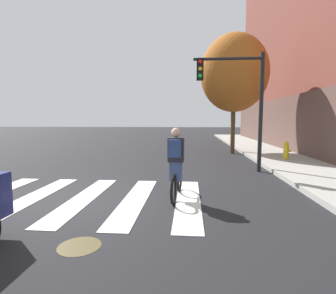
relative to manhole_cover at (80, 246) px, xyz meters
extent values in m
plane|color=black|center=(-0.99, 2.33, 0.00)|extent=(120.00, 120.00, 0.00)
cube|color=silver|center=(-2.14, 2.33, 0.00)|extent=(0.55, 3.73, 0.01)
cube|color=silver|center=(-0.89, 2.33, 0.00)|extent=(0.55, 3.73, 0.01)
cube|color=silver|center=(0.36, 2.33, 0.00)|extent=(0.55, 3.73, 0.01)
cube|color=silver|center=(1.60, 2.33, 0.00)|extent=(0.55, 3.73, 0.01)
cylinder|color=#473D1E|center=(0.00, 0.00, 0.00)|extent=(0.64, 0.64, 0.01)
torus|color=black|center=(1.28, 2.08, 0.33)|extent=(0.12, 0.66, 0.66)
torus|color=black|center=(1.37, 3.13, 0.33)|extent=(0.12, 0.66, 0.66)
cylinder|color=black|center=(1.32, 2.61, 0.61)|extent=(0.13, 0.89, 0.05)
cylinder|color=black|center=(1.31, 2.45, 0.68)|extent=(0.04, 0.04, 0.45)
cube|color=#384772|center=(1.31, 2.45, 0.73)|extent=(0.30, 0.22, 0.56)
cube|color=#26262D|center=(1.31, 2.45, 1.18)|extent=(0.38, 0.27, 0.56)
sphere|color=tan|center=(1.31, 2.45, 1.58)|extent=(0.22, 0.22, 0.22)
cube|color=navy|center=(1.29, 2.27, 1.23)|extent=(0.29, 0.18, 0.40)
cylinder|color=black|center=(4.13, 6.02, 2.10)|extent=(0.14, 0.14, 4.20)
cylinder|color=black|center=(2.93, 6.02, 4.00)|extent=(2.40, 0.10, 0.10)
cube|color=black|center=(1.97, 6.02, 3.65)|extent=(0.24, 0.20, 0.76)
sphere|color=red|center=(1.97, 5.91, 3.89)|extent=(0.14, 0.14, 0.14)
sphere|color=gold|center=(1.97, 5.91, 3.65)|extent=(0.14, 0.14, 0.14)
sphere|color=green|center=(1.97, 5.91, 3.41)|extent=(0.14, 0.14, 0.14)
cylinder|color=gold|center=(5.85, 8.25, 0.47)|extent=(0.22, 0.22, 0.65)
sphere|color=gold|center=(5.85, 8.25, 0.84)|extent=(0.18, 0.18, 0.18)
cylinder|color=gold|center=(6.01, 8.25, 0.50)|extent=(0.12, 0.09, 0.09)
cylinder|color=#4C3823|center=(4.00, 11.20, 1.46)|extent=(0.24, 0.24, 2.92)
ellipsoid|color=#A5591E|center=(4.00, 11.20, 4.37)|extent=(3.64, 3.64, 4.18)
camera|label=1|loc=(1.62, -3.64, 1.88)|focal=28.26mm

